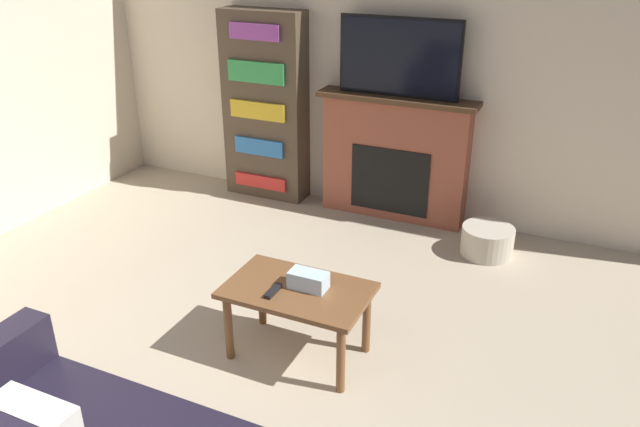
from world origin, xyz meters
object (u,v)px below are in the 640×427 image
Objects in this scene: fireplace at (394,157)px; storage_basket at (487,241)px; coffee_table at (298,299)px; bookshelf at (265,107)px; tv at (399,57)px.

storage_basket is at bearing -22.88° from fireplace.
fireplace reaches higher than coffee_table.
coffee_table is at bearing -86.64° from fireplace.
bookshelf is (-1.36, 2.10, 0.46)m from coffee_table.
bookshelf reaches higher than fireplace.
coffee_table is (0.12, -2.12, -0.15)m from fireplace.
tv is 1.61m from storage_basket.
fireplace is 1.34× the size of tv.
storage_basket is (0.91, -0.36, -1.28)m from tv.
tv is 2.33m from coffee_table.
tv reaches higher than fireplace.
coffee_table reaches higher than storage_basket.
bookshelf is at bearing -178.98° from fireplace.
coffee_table is 2.54m from bookshelf.
bookshelf is 4.21× the size of storage_basket.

